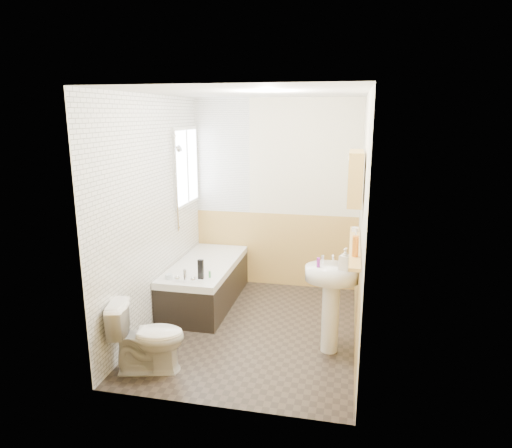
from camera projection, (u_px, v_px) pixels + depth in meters
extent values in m
plane|color=#2D251F|center=(253.00, 329.00, 5.01)|extent=(2.80, 2.80, 0.00)
plane|color=white|center=(253.00, 92.00, 4.42)|extent=(2.80, 2.80, 0.00)
cube|color=beige|center=(276.00, 195.00, 6.05)|extent=(2.20, 0.02, 2.50)
cube|color=beige|center=(212.00, 260.00, 3.37)|extent=(2.20, 0.02, 2.50)
cube|color=beige|center=(153.00, 213.00, 4.94)|extent=(0.02, 2.80, 2.50)
cube|color=beige|center=(363.00, 223.00, 4.49)|extent=(0.02, 2.80, 2.50)
cube|color=#DCAF5A|center=(357.00, 294.00, 4.67)|extent=(0.01, 2.80, 1.00)
cube|color=#DCAF5A|center=(215.00, 350.00, 3.57)|extent=(2.20, 0.01, 1.00)
cube|color=#DCAF5A|center=(275.00, 249.00, 6.21)|extent=(2.20, 0.01, 1.00)
cube|color=white|center=(155.00, 213.00, 4.93)|extent=(0.01, 2.80, 2.50)
cube|color=white|center=(222.00, 156.00, 6.06)|extent=(0.75, 0.01, 1.50)
cube|color=white|center=(187.00, 167.00, 5.74)|extent=(0.03, 0.79, 0.99)
cube|color=white|center=(187.00, 167.00, 5.73)|extent=(0.01, 0.70, 0.90)
cube|color=white|center=(188.00, 167.00, 5.73)|extent=(0.01, 0.04, 0.90)
cube|color=black|center=(206.00, 286.00, 5.65)|extent=(0.70, 1.58, 0.45)
cube|color=white|center=(205.00, 266.00, 5.59)|extent=(0.70, 1.58, 0.08)
cube|color=white|center=(205.00, 266.00, 5.59)|extent=(0.56, 1.44, 0.04)
cylinder|color=silver|center=(185.00, 276.00, 4.91)|extent=(0.04, 0.04, 0.14)
sphere|color=silver|center=(177.00, 278.00, 4.94)|extent=(0.06, 0.06, 0.06)
sphere|color=silver|center=(193.00, 279.00, 4.90)|extent=(0.06, 0.06, 0.06)
cylinder|color=silver|center=(176.00, 182.00, 5.39)|extent=(0.02, 0.02, 1.19)
cylinder|color=silver|center=(178.00, 227.00, 5.51)|extent=(0.04, 0.04, 0.02)
cylinder|color=silver|center=(174.00, 136.00, 5.26)|extent=(0.04, 0.04, 0.02)
cylinder|color=silver|center=(179.00, 149.00, 5.28)|extent=(0.07, 0.08, 0.09)
imported|color=white|center=(148.00, 337.00, 4.13)|extent=(0.74, 0.53, 0.66)
cylinder|color=white|center=(330.00, 317.00, 4.47)|extent=(0.17, 0.17, 0.71)
ellipsoid|color=white|center=(332.00, 274.00, 4.36)|extent=(0.51, 0.41, 0.14)
cylinder|color=silver|center=(323.00, 259.00, 4.45)|extent=(0.03, 0.03, 0.08)
cylinder|color=silver|center=(343.00, 260.00, 4.41)|extent=(0.03, 0.03, 0.08)
cylinder|color=silver|center=(333.00, 257.00, 4.40)|extent=(0.02, 0.11, 0.09)
cube|color=#DCAF5A|center=(355.00, 246.00, 4.29)|extent=(0.10, 1.40, 0.03)
cube|color=#DCAF5A|center=(356.00, 178.00, 4.31)|extent=(0.13, 0.56, 0.50)
cube|color=silver|center=(348.00, 179.00, 4.20)|extent=(0.01, 0.22, 0.38)
cube|color=silver|center=(348.00, 176.00, 4.46)|extent=(0.01, 0.22, 0.38)
cylinder|color=orange|center=(355.00, 246.00, 3.91)|extent=(0.07, 0.07, 0.18)
cone|color=silver|center=(356.00, 238.00, 4.08)|extent=(0.06, 0.06, 0.23)
cylinder|color=silver|center=(355.00, 229.00, 4.75)|extent=(0.07, 0.07, 0.05)
imported|color=silver|center=(345.00, 265.00, 4.26)|extent=(0.16, 0.23, 0.10)
cylinder|color=purple|center=(318.00, 262.00, 4.33)|extent=(0.04, 0.04, 0.09)
cube|color=black|center=(201.00, 269.00, 5.00)|extent=(0.06, 0.04, 0.22)
cylinder|color=silver|center=(169.00, 276.00, 5.03)|extent=(0.09, 0.09, 0.05)
cylinder|color=#388447|center=(210.00, 274.00, 5.06)|extent=(0.03, 0.03, 0.07)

